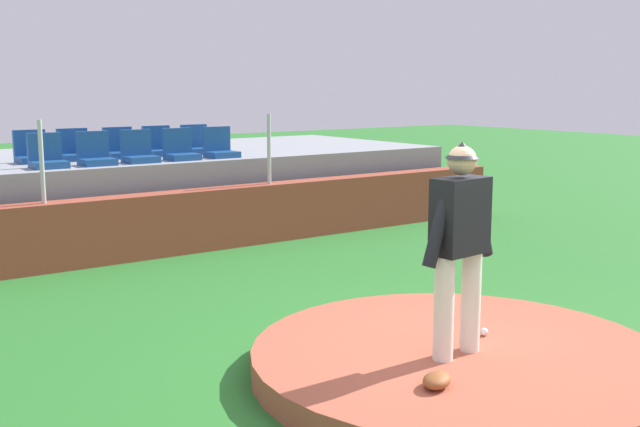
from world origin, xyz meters
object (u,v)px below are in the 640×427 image
stadium_chair_1 (95,155)px  stadium_chair_8 (159,146)px  stadium_chair_9 (197,145)px  pitcher (460,234)px  stadium_chair_3 (180,150)px  stadium_chair_6 (75,150)px  stadium_chair_5 (32,152)px  stadium_chair_2 (139,152)px  fielding_glove (437,380)px  stadium_chair_0 (47,157)px  baseball (484,332)px  stadium_chair_7 (120,148)px  stadium_chair_4 (220,148)px

stadium_chair_1 → stadium_chair_8: same height
stadium_chair_8 → stadium_chair_9: (0.70, -0.01, 0.00)m
pitcher → stadium_chair_3: bearing=77.7°
stadium_chair_6 → stadium_chair_3: bearing=146.8°
pitcher → stadium_chair_5: 7.95m
stadium_chair_3 → stadium_chair_6: (-1.39, 0.91, 0.00)m
stadium_chair_2 → stadium_chair_6: (-0.69, 0.92, 0.00)m
fielding_glove → stadium_chair_0: bearing=66.2°
stadium_chair_1 → stadium_chair_2: 0.68m
stadium_chair_8 → fielding_glove: bearing=79.9°
baseball → stadium_chair_6: bearing=98.5°
stadium_chair_6 → stadium_chair_0: bearing=52.3°
stadium_chair_9 → stadium_chair_6: bearing=-1.2°
stadium_chair_1 → stadium_chair_9: (2.11, 0.88, 0.00)m
stadium_chair_0 → stadium_chair_7: bearing=-149.1°
stadium_chair_1 → stadium_chair_9: bearing=-157.5°
stadium_chair_4 → stadium_chair_6: bearing=-23.1°
stadium_chair_2 → stadium_chair_4: bearing=-179.3°
stadium_chair_1 → stadium_chair_6: 0.92m
stadium_chair_1 → stadium_chair_5: size_ratio=1.00×
baseball → stadium_chair_9: size_ratio=0.15×
pitcher → stadium_chair_0: (-1.28, 6.96, 0.17)m
baseball → stadium_chair_0: 7.10m
baseball → pitcher: bearing=-159.8°
stadium_chair_4 → stadium_chair_5: bearing=-17.8°
fielding_glove → stadium_chair_2: (0.74, 7.36, 1.15)m
stadium_chair_2 → stadium_chair_5: same height
stadium_chair_7 → stadium_chair_9: bearing=-179.9°
stadium_chair_4 → fielding_glove: bearing=73.7°
fielding_glove → stadium_chair_6: 8.36m
baseball → fielding_glove: fielding_glove is taller
stadium_chair_9 → stadium_chair_3: bearing=50.0°
fielding_glove → pitcher: bearing=4.7°
pitcher → stadium_chair_9: bearing=73.3°
fielding_glove → stadium_chair_4: stadium_chair_4 is taller
stadium_chair_5 → stadium_chair_6: bearing=-179.1°
stadium_chair_0 → stadium_chair_3: bearing=179.8°
fielding_glove → stadium_chair_8: (1.47, 8.25, 1.15)m
stadium_chair_1 → stadium_chair_5: same height
fielding_glove → stadium_chair_1: 7.45m
baseball → stadium_chair_7: 7.71m
pitcher → stadium_chair_2: (0.12, 6.95, 0.17)m
stadium_chair_9 → fielding_glove: bearing=75.2°
fielding_glove → stadium_chair_9: (2.17, 8.24, 1.15)m
stadium_chair_4 → stadium_chair_5: size_ratio=1.00×
stadium_chair_1 → stadium_chair_9: 2.29m
stadium_chair_4 → stadium_chair_6: (-2.11, 0.90, 0.00)m
pitcher → stadium_chair_1: (-0.57, 6.94, 0.17)m
pitcher → baseball: 1.17m
pitcher → stadium_chair_4: size_ratio=3.58×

